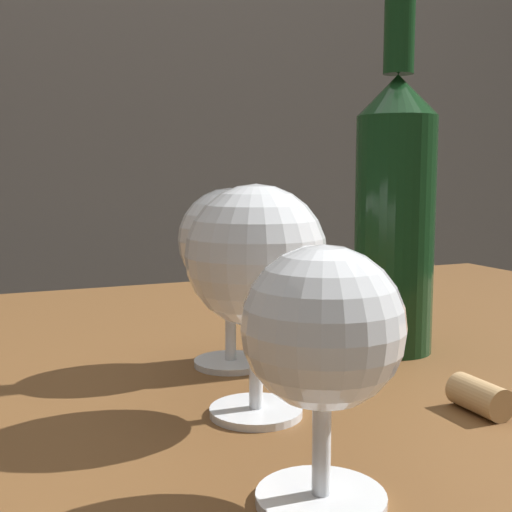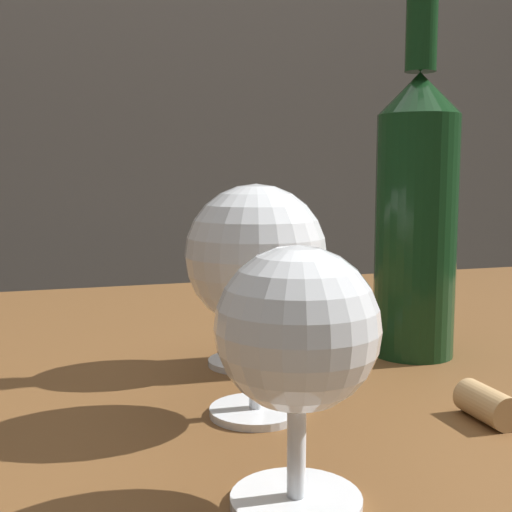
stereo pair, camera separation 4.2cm
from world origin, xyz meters
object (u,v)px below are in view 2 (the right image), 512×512
object	(u,v)px
wine_glass_rose	(256,261)
cork	(487,404)
wine_glass_merlot	(248,244)
wine_bottle	(416,206)
wine_glass_port	(297,337)

from	to	relation	value
wine_glass_rose	cork	bearing A→B (deg)	-21.52
wine_glass_merlot	wine_bottle	size ratio (longest dim) A/B	0.44
wine_bottle	cork	size ratio (longest dim) A/B	7.84
wine_glass_port	wine_glass_rose	bearing A→B (deg)	81.68
wine_glass_merlot	cork	bearing A→B (deg)	-56.71
wine_glass_port	wine_bottle	world-z (taller)	wine_bottle
wine_glass_rose	wine_glass_merlot	bearing A→B (deg)	76.06
wine_bottle	cork	world-z (taller)	wine_bottle
wine_glass_port	wine_glass_merlot	distance (m)	0.24
wine_glass_port	wine_bottle	distance (m)	0.30
wine_glass_port	cork	distance (m)	0.18
wine_glass_port	cork	size ratio (longest dim) A/B	2.97
wine_glass_port	wine_glass_merlot	xyz separation A→B (m)	(0.05, 0.23, 0.02)
wine_glass_merlot	wine_bottle	bearing A→B (deg)	-4.39
wine_glass_rose	wine_glass_merlot	world-z (taller)	wine_glass_rose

